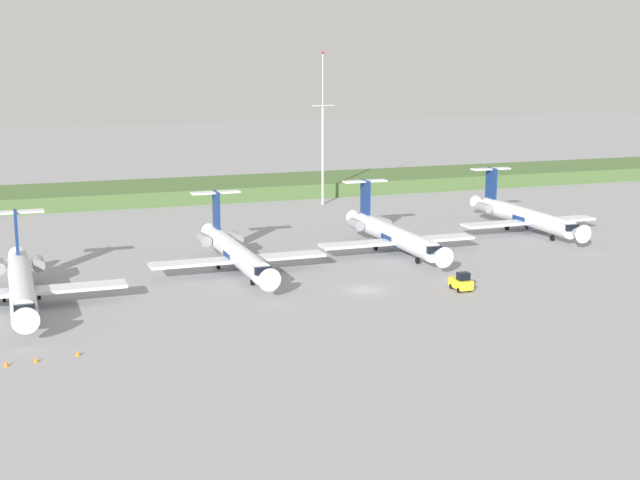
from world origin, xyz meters
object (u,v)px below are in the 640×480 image
regional_jet_second (235,252)px  safety_cone_rear_marker (78,353)px  regional_jet_nearest (21,282)px  regional_jet_third (393,234)px  safety_cone_mid_marker (36,359)px  antenna_mast (323,143)px  regional_jet_fourth (524,216)px  baggage_tug (461,282)px  safety_cone_front_marker (6,364)px

regional_jet_second → safety_cone_rear_marker: 35.84m
regional_jet_nearest → regional_jet_second: bearing=15.8°
regional_jet_nearest → regional_jet_third: size_ratio=1.00×
regional_jet_second → safety_cone_mid_marker: regional_jet_second is taller
regional_jet_third → safety_cone_rear_marker: (-46.41, -31.61, -2.26)m
regional_jet_nearest → antenna_mast: antenna_mast is taller
regional_jet_third → regional_jet_fourth: bearing=15.0°
regional_jet_nearest → regional_jet_second: (26.69, 7.57, 0.00)m
regional_jet_third → safety_cone_rear_marker: size_ratio=56.36×
baggage_tug → safety_cone_front_marker: bearing=-169.0°
regional_jet_second → safety_cone_rear_marker: size_ratio=56.36×
regional_jet_third → regional_jet_nearest: bearing=-167.5°
safety_cone_mid_marker → antenna_mast: bearing=53.8°
antenna_mast → safety_cone_mid_marker: (-54.96, -74.96, -11.42)m
regional_jet_third → regional_jet_fourth: same height
regional_jet_third → safety_cone_front_marker: (-52.76, -32.50, -2.26)m
regional_jet_fourth → safety_cone_rear_marker: 82.03m
regional_jet_nearest → baggage_tug: bearing=-12.8°
regional_jet_third → baggage_tug: size_ratio=9.69×
safety_cone_front_marker → safety_cone_mid_marker: same height
safety_cone_rear_marker → baggage_tug: bearing=11.4°
antenna_mast → safety_cone_rear_marker: antenna_mast is taller
regional_jet_nearest → safety_cone_rear_marker: (4.36, -20.37, -2.26)m
regional_jet_fourth → safety_cone_rear_marker: size_ratio=56.36×
regional_jet_fourth → regional_jet_nearest: bearing=-166.6°
regional_jet_nearest → safety_cone_rear_marker: bearing=-77.9°
regional_jet_fourth → baggage_tug: 40.16m
regional_jet_third → regional_jet_fourth: 26.86m
antenna_mast → safety_cone_front_marker: 95.39m
regional_jet_second → antenna_mast: size_ratio=1.09×
regional_jet_second → regional_jet_third: same height
regional_jet_third → safety_cone_mid_marker: 59.69m
regional_jet_second → baggage_tug: size_ratio=9.69×
baggage_tug → regional_jet_fourth: bearing=47.3°
safety_cone_front_marker → regional_jet_second: bearing=45.1°
regional_jet_nearest → baggage_tug: regional_jet_nearest is taller
regional_jet_nearest → regional_jet_third: (50.77, 11.25, 0.00)m
antenna_mast → safety_cone_mid_marker: size_ratio=51.62×
safety_cone_front_marker → regional_jet_nearest: bearing=84.6°
baggage_tug → safety_cone_mid_marker: (-48.91, -9.72, -0.73)m
safety_cone_front_marker → safety_cone_mid_marker: bearing=5.9°
safety_cone_mid_marker → safety_cone_front_marker: bearing=-174.1°
regional_jet_third → safety_cone_rear_marker: 56.20m
regional_jet_nearest → regional_jet_second: same height
regional_jet_third → safety_cone_front_marker: 62.01m
baggage_tug → regional_jet_nearest: bearing=167.2°
regional_jet_second → safety_cone_rear_marker: regional_jet_second is taller
antenna_mast → safety_cone_rear_marker: (-51.19, -74.34, -11.42)m
regional_jet_nearest → safety_cone_rear_marker: regional_jet_nearest is taller
baggage_tug → safety_cone_front_marker: (-51.49, -9.99, -0.73)m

